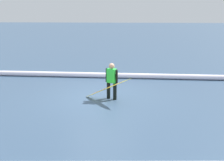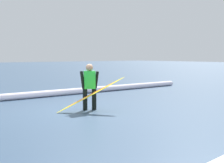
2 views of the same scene
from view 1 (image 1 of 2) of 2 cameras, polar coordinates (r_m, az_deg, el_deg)
ground_plane at (r=11.10m, az=-2.57°, el=-3.18°), size 130.61×130.61×0.00m
surfer at (r=10.65m, az=-0.07°, el=0.46°), size 0.48×0.39×1.41m
surfboard at (r=10.44m, az=-0.93°, el=-1.35°), size 1.93×1.20×1.06m
wave_crest_foreground at (r=14.12m, az=1.75°, el=1.23°), size 14.93×0.62×0.26m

